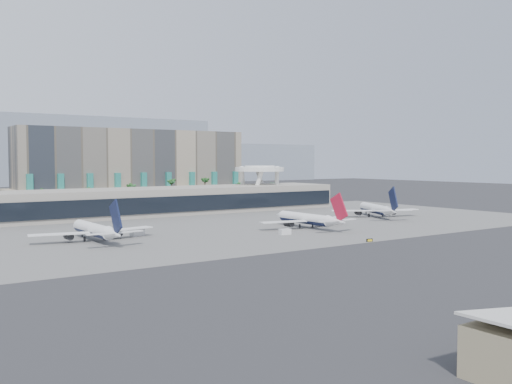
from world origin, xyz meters
TOP-DOWN VIEW (x-y plane):
  - ground at (0.00, 0.00)m, footprint 900.00×900.00m
  - apron_pad at (0.00, 55.00)m, footprint 260.00×130.00m
  - mountain_ridge at (27.88, 470.00)m, footprint 680.00×60.00m
  - hotel at (10.00, 174.41)m, footprint 140.00×30.00m
  - terminal at (0.00, 109.84)m, footprint 170.00×32.50m
  - saucer_structure at (55.00, 116.00)m, footprint 26.00×26.00m
  - palm_row at (7.00, 145.00)m, footprint 157.80×2.80m
  - airliner_left at (-59.77, 39.53)m, footprint 38.86×39.98m
  - airliner_centre at (15.08, 28.76)m, footprint 38.54×39.62m
  - airliner_right at (65.46, 42.56)m, footprint 37.21×38.30m
  - service_vehicle_a at (-44.53, 43.51)m, footprint 5.14×3.65m
  - service_vehicle_b at (-2.97, 18.76)m, footprint 3.95×2.50m
  - taxiway_sign at (7.67, -9.19)m, footprint 2.19×0.71m

SIDE VIEW (x-z plane):
  - ground at x=0.00m, z-range 0.00..0.00m
  - apron_pad at x=0.00m, z-range 0.00..0.06m
  - taxiway_sign at x=7.67m, z-range 0.00..0.98m
  - service_vehicle_b at x=-2.97m, z-range 0.00..1.93m
  - service_vehicle_a at x=-44.53m, z-range 0.00..2.28m
  - airliner_centre at x=15.08m, z-range -3.39..10.30m
  - airliner_left at x=-59.77m, z-range -3.42..10.39m
  - airliner_right at x=65.46m, z-range -3.51..10.66m
  - terminal at x=0.00m, z-range -0.73..13.77m
  - palm_row at x=7.00m, z-range 3.95..17.05m
  - hotel at x=10.00m, z-range -4.19..37.81m
  - saucer_structure at x=55.00m, z-range 7.51..29.40m
  - mountain_ridge at x=27.88m, z-range -5.11..64.89m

